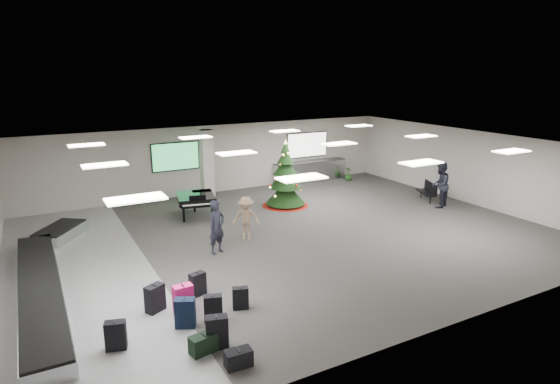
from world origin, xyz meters
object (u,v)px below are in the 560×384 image
christmas_tree (285,183)px  traveler_bench (440,185)px  baggage_carousel (45,276)px  bench (428,190)px  pink_suitcase (183,299)px  potted_plant_right (349,174)px  potted_plant_left (277,181)px  service_counter (310,171)px  grand_piano (196,199)px  traveler_a (217,227)px  traveler_b (246,218)px

christmas_tree → traveler_bench: size_ratio=1.47×
baggage_carousel → bench: (15.53, 1.11, 0.26)m
pink_suitcase → potted_plant_right: (11.91, 9.37, -0.01)m
bench → potted_plant_left: bench is taller
service_counter → grand_piano: size_ratio=1.96×
baggage_carousel → service_counter: service_counter is taller
baggage_carousel → traveler_a: traveler_a is taller
baggage_carousel → traveler_b: traveler_b is taller
baggage_carousel → grand_piano: bearing=33.9°
bench → traveler_a: 10.64m
christmas_tree → traveler_a: 5.84m
service_counter → baggage_carousel: bearing=-152.3°
christmas_tree → pink_suitcase: bearing=-134.2°
service_counter → traveler_bench: (2.32, -6.64, 0.44)m
potted_plant_right → potted_plant_left: bearing=178.3°
potted_plant_left → potted_plant_right: (4.24, -0.13, -0.05)m
traveler_a → potted_plant_left: bearing=25.5°
baggage_carousel → potted_plant_left: size_ratio=12.01×
service_counter → christmas_tree: bearing=-135.2°
traveler_b → potted_plant_left: traveler_b is taller
pink_suitcase → christmas_tree: 9.61m
bench → potted_plant_right: size_ratio=1.98×
traveler_a → baggage_carousel: bearing=154.8°
traveler_bench → baggage_carousel: bearing=-27.0°
service_counter → potted_plant_left: 2.41m
pink_suitcase → potted_plant_left: (7.67, 9.50, 0.04)m
grand_piano → traveler_bench: bearing=-9.0°
traveler_b → christmas_tree: bearing=68.9°
bench → traveler_b: (-9.21, -0.61, 0.28)m
service_counter → bench: service_counter is taller
christmas_tree → potted_plant_left: size_ratio=3.56×
traveler_b → potted_plant_left: (4.21, 5.58, -0.36)m
christmas_tree → potted_plant_right: bearing=25.5°
pink_suitcase → christmas_tree: christmas_tree is taller
service_counter → grand_piano: bearing=-157.7°
traveler_b → traveler_bench: size_ratio=0.77×
traveler_a → traveler_b: bearing=4.4°
bench → traveler_bench: bearing=-86.4°
service_counter → traveler_b: traveler_b is taller
potted_plant_left → traveler_a: bearing=-131.5°
grand_piano → bench: size_ratio=1.47×
service_counter → grand_piano: service_counter is taller
baggage_carousel → pink_suitcase: size_ratio=12.96×
baggage_carousel → christmas_tree: (9.54, 3.46, 0.77)m
christmas_tree → traveler_a: size_ratio=1.65×
pink_suitcase → grand_piano: grand_piano is taller
baggage_carousel → traveler_b: 6.36m
baggage_carousel → christmas_tree: christmas_tree is taller
pink_suitcase → baggage_carousel: bearing=126.2°
traveler_a → traveler_bench: (10.18, 0.29, 0.11)m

